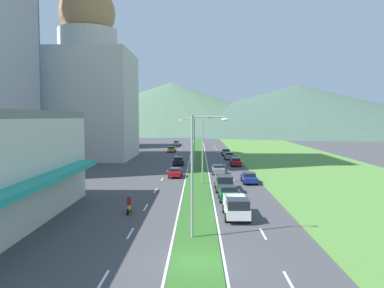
{
  "coord_description": "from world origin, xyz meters",
  "views": [
    {
      "loc": [
        0.15,
        -23.32,
        8.94
      ],
      "look_at": [
        -0.99,
        43.2,
        4.33
      ],
      "focal_mm": 36.43,
      "sensor_mm": 36.0,
      "label": 1
    }
  ],
  "objects_px": {
    "street_lamp_mid": "(200,146)",
    "pickup_truck_0": "(224,183)",
    "street_lamp_near": "(196,168)",
    "motorcycle_rider": "(129,206)",
    "car_3": "(218,169)",
    "car_5": "(172,149)",
    "car_8": "(226,152)",
    "car_4": "(177,143)",
    "car_2": "(249,178)",
    "pickup_truck_1": "(236,207)",
    "car_6": "(178,161)",
    "car_0": "(236,162)",
    "car_9": "(228,193)",
    "car_7": "(229,156)",
    "car_1": "(175,172)",
    "street_lamp_far": "(196,136)"
  },
  "relations": [
    {
      "from": "street_lamp_mid",
      "to": "pickup_truck_0",
      "type": "relative_size",
      "value": 1.64
    },
    {
      "from": "street_lamp_near",
      "to": "motorcycle_rider",
      "type": "distance_m",
      "value": 10.51
    },
    {
      "from": "car_3",
      "to": "street_lamp_near",
      "type": "bearing_deg",
      "value": -5.75
    },
    {
      "from": "car_5",
      "to": "car_8",
      "type": "relative_size",
      "value": 1.13
    },
    {
      "from": "car_3",
      "to": "pickup_truck_0",
      "type": "distance_m",
      "value": 14.16
    },
    {
      "from": "car_4",
      "to": "car_5",
      "type": "relative_size",
      "value": 0.92
    },
    {
      "from": "car_2",
      "to": "pickup_truck_1",
      "type": "height_order",
      "value": "pickup_truck_1"
    },
    {
      "from": "car_6",
      "to": "pickup_truck_1",
      "type": "height_order",
      "value": "pickup_truck_1"
    },
    {
      "from": "car_8",
      "to": "car_0",
      "type": "bearing_deg",
      "value": 1.09
    },
    {
      "from": "street_lamp_mid",
      "to": "car_9",
      "type": "xyz_separation_m",
      "value": [
        3.05,
        -9.98,
        -4.36
      ]
    },
    {
      "from": "car_6",
      "to": "car_7",
      "type": "xyz_separation_m",
      "value": [
        10.24,
        10.05,
        -0.05
      ]
    },
    {
      "from": "car_0",
      "to": "car_9",
      "type": "bearing_deg",
      "value": -6.88
    },
    {
      "from": "pickup_truck_1",
      "to": "car_7",
      "type": "bearing_deg",
      "value": 176.28
    },
    {
      "from": "car_5",
      "to": "pickup_truck_1",
      "type": "bearing_deg",
      "value": -171.13
    },
    {
      "from": "car_7",
      "to": "car_8",
      "type": "distance_m",
      "value": 8.81
    },
    {
      "from": "car_1",
      "to": "car_8",
      "type": "xyz_separation_m",
      "value": [
        9.88,
        33.16,
        0.03
      ]
    },
    {
      "from": "street_lamp_near",
      "to": "street_lamp_far",
      "type": "bearing_deg",
      "value": 90.33
    },
    {
      "from": "street_lamp_near",
      "to": "car_0",
      "type": "bearing_deg",
      "value": 80.76
    },
    {
      "from": "street_lamp_near",
      "to": "motorcycle_rider",
      "type": "height_order",
      "value": "street_lamp_near"
    },
    {
      "from": "car_3",
      "to": "car_6",
      "type": "height_order",
      "value": "car_6"
    },
    {
      "from": "car_3",
      "to": "car_8",
      "type": "xyz_separation_m",
      "value": [
        3.31,
        29.83,
        0.01
      ]
    },
    {
      "from": "car_5",
      "to": "pickup_truck_1",
      "type": "xyz_separation_m",
      "value": [
        10.25,
        -65.65,
        0.25
      ]
    },
    {
      "from": "car_3",
      "to": "car_0",
      "type": "bearing_deg",
      "value": 160.14
    },
    {
      "from": "car_1",
      "to": "car_9",
      "type": "distance_m",
      "value": 17.56
    },
    {
      "from": "motorcycle_rider",
      "to": "street_lamp_far",
      "type": "bearing_deg",
      "value": -8.74
    },
    {
      "from": "street_lamp_mid",
      "to": "car_3",
      "type": "height_order",
      "value": "street_lamp_mid"
    },
    {
      "from": "street_lamp_mid",
      "to": "pickup_truck_1",
      "type": "distance_m",
      "value": 18.22
    },
    {
      "from": "car_3",
      "to": "street_lamp_far",
      "type": "bearing_deg",
      "value": -165.17
    },
    {
      "from": "pickup_truck_1",
      "to": "car_4",
      "type": "bearing_deg",
      "value": -173.34
    },
    {
      "from": "motorcycle_rider",
      "to": "pickup_truck_1",
      "type": "bearing_deg",
      "value": -99.14
    },
    {
      "from": "street_lamp_near",
      "to": "car_9",
      "type": "relative_size",
      "value": 2.19
    },
    {
      "from": "car_4",
      "to": "car_5",
      "type": "bearing_deg",
      "value": -179.95
    },
    {
      "from": "street_lamp_far",
      "to": "car_0",
      "type": "bearing_deg",
      "value": -23.99
    },
    {
      "from": "car_0",
      "to": "car_4",
      "type": "height_order",
      "value": "car_4"
    },
    {
      "from": "car_0",
      "to": "car_1",
      "type": "relative_size",
      "value": 1.01
    },
    {
      "from": "car_4",
      "to": "car_7",
      "type": "distance_m",
      "value": 42.08
    },
    {
      "from": "street_lamp_mid",
      "to": "car_1",
      "type": "xyz_separation_m",
      "value": [
        -3.61,
        6.27,
        -4.43
      ]
    },
    {
      "from": "car_5",
      "to": "pickup_truck_0",
      "type": "bearing_deg",
      "value": -169.27
    },
    {
      "from": "car_8",
      "to": "car_5",
      "type": "bearing_deg",
      "value": -123.37
    },
    {
      "from": "street_lamp_mid",
      "to": "motorcycle_rider",
      "type": "xyz_separation_m",
      "value": [
        -6.56,
        -15.87,
        -4.4
      ]
    },
    {
      "from": "car_7",
      "to": "pickup_truck_1",
      "type": "bearing_deg",
      "value": -3.72
    },
    {
      "from": "car_8",
      "to": "pickup_truck_0",
      "type": "relative_size",
      "value": 0.78
    },
    {
      "from": "car_1",
      "to": "street_lamp_mid",
      "type": "bearing_deg",
      "value": -150.1
    },
    {
      "from": "street_lamp_near",
      "to": "car_6",
      "type": "relative_size",
      "value": 2.09
    },
    {
      "from": "car_3",
      "to": "car_4",
      "type": "height_order",
      "value": "car_4"
    },
    {
      "from": "car_1",
      "to": "car_6",
      "type": "relative_size",
      "value": 0.99
    },
    {
      "from": "street_lamp_mid",
      "to": "street_lamp_far",
      "type": "distance_m",
      "value": 23.02
    },
    {
      "from": "street_lamp_far",
      "to": "car_3",
      "type": "xyz_separation_m",
      "value": [
        3.55,
        -13.41,
        -4.54
      ]
    },
    {
      "from": "car_9",
      "to": "street_lamp_near",
      "type": "bearing_deg",
      "value": -14.48
    },
    {
      "from": "car_2",
      "to": "car_6",
      "type": "xyz_separation_m",
      "value": [
        -10.65,
        19.37,
        0.08
      ]
    }
  ]
}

